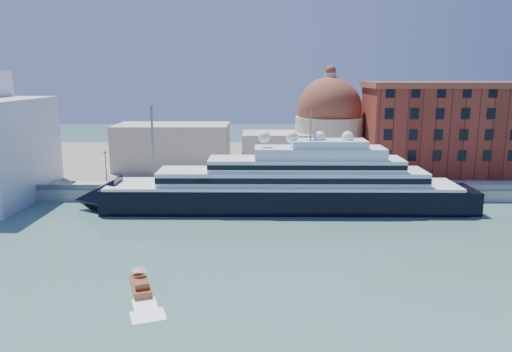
{
  "coord_description": "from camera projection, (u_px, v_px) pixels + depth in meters",
  "views": [
    {
      "loc": [
        3.57,
        -75.37,
        27.14
      ],
      "look_at": [
        2.8,
        18.0,
        8.03
      ],
      "focal_mm": 35.0,
      "sensor_mm": 36.0,
      "label": 1
    }
  ],
  "objects": [
    {
      "name": "ground",
      "position": [
        238.0,
        248.0,
        79.31
      ],
      "size": [
        400.0,
        400.0,
        0.0
      ],
      "primitive_type": "plane",
      "color": "#39635C",
      "rests_on": "ground"
    },
    {
      "name": "warehouse",
      "position": [
        450.0,
        128.0,
        127.06
      ],
      "size": [
        43.0,
        19.0,
        23.25
      ],
      "color": "maroon",
      "rests_on": "land"
    },
    {
      "name": "lamp_posts",
      "position": [
        186.0,
        155.0,
        109.05
      ],
      "size": [
        120.8,
        2.4,
        18.0
      ],
      "color": "slate",
      "rests_on": "quay"
    },
    {
      "name": "quay",
      "position": [
        244.0,
        191.0,
        112.36
      ],
      "size": [
        180.0,
        10.0,
        2.5
      ],
      "primitive_type": "cube",
      "color": "gray",
      "rests_on": "ground"
    },
    {
      "name": "church",
      "position": [
        271.0,
        136.0,
        133.61
      ],
      "size": [
        66.0,
        18.0,
        25.5
      ],
      "color": "beige",
      "rests_on": "land"
    },
    {
      "name": "water_taxi",
      "position": [
        140.0,
        285.0,
        63.69
      ],
      "size": [
        4.19,
        6.79,
        3.06
      ],
      "rotation": [
        0.0,
        0.0,
        0.34
      ],
      "color": "brown",
      "rests_on": "ground"
    },
    {
      "name": "superyacht",
      "position": [
        271.0,
        190.0,
        100.95
      ],
      "size": [
        80.98,
        11.23,
        24.2
      ],
      "color": "black",
      "rests_on": "ground"
    },
    {
      "name": "quay_fence",
      "position": [
        244.0,
        188.0,
        107.59
      ],
      "size": [
        180.0,
        0.1,
        1.2
      ],
      "primitive_type": "cube",
      "color": "slate",
      "rests_on": "quay"
    },
    {
      "name": "land",
      "position": [
        248.0,
        161.0,
        152.58
      ],
      "size": [
        260.0,
        72.0,
        2.0
      ],
      "primitive_type": "cube",
      "color": "slate",
      "rests_on": "ground"
    }
  ]
}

